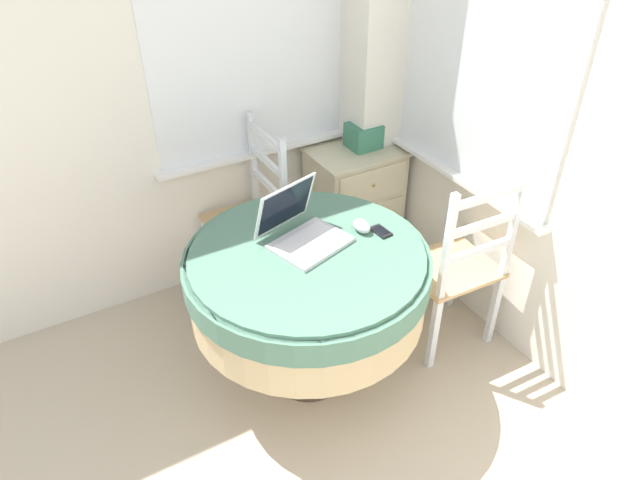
% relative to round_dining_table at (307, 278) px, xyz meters
% --- Properties ---
extents(corner_room_shell, '(4.33, 4.72, 2.55)m').
position_rel_round_dining_table_xyz_m(corner_room_shell, '(0.17, -0.03, 0.65)').
color(corner_room_shell, white).
rests_on(corner_room_shell, ground_plane).
extents(round_dining_table, '(1.08, 1.08, 0.77)m').
position_rel_round_dining_table_xyz_m(round_dining_table, '(0.00, 0.00, 0.00)').
color(round_dining_table, '#4C3D2D').
rests_on(round_dining_table, ground_plane).
extents(laptop, '(0.40, 0.40, 0.25)m').
position_rel_round_dining_table_xyz_m(laptop, '(0.02, 0.09, 0.20)').
color(laptop, silver).
rests_on(laptop, round_dining_table).
extents(computer_mouse, '(0.07, 0.10, 0.05)m').
position_rel_round_dining_table_xyz_m(computer_mouse, '(0.29, 0.02, 0.17)').
color(computer_mouse, silver).
rests_on(computer_mouse, round_dining_table).
extents(cell_phone, '(0.07, 0.11, 0.01)m').
position_rel_round_dining_table_xyz_m(cell_phone, '(0.36, -0.03, 0.15)').
color(cell_phone, black).
rests_on(cell_phone, round_dining_table).
extents(dining_chair_near_back_window, '(0.39, 0.44, 1.03)m').
position_rel_round_dining_table_xyz_m(dining_chair_near_back_window, '(0.06, 0.77, -0.15)').
color(dining_chair_near_back_window, tan).
rests_on(dining_chair_near_back_window, ground_plane).
extents(dining_chair_near_right_window, '(0.45, 0.40, 1.03)m').
position_rel_round_dining_table_xyz_m(dining_chair_near_right_window, '(0.77, -0.14, -0.15)').
color(dining_chair_near_right_window, tan).
rests_on(dining_chair_near_right_window, ground_plane).
extents(corner_cabinet, '(0.54, 0.42, 0.73)m').
position_rel_round_dining_table_xyz_m(corner_cabinet, '(0.76, 0.79, -0.26)').
color(corner_cabinet, beige).
rests_on(corner_cabinet, ground_plane).
extents(storage_box, '(0.18, 0.17, 0.14)m').
position_rel_round_dining_table_xyz_m(storage_box, '(0.82, 0.81, 0.18)').
color(storage_box, '#387A5B').
rests_on(storage_box, corner_cabinet).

